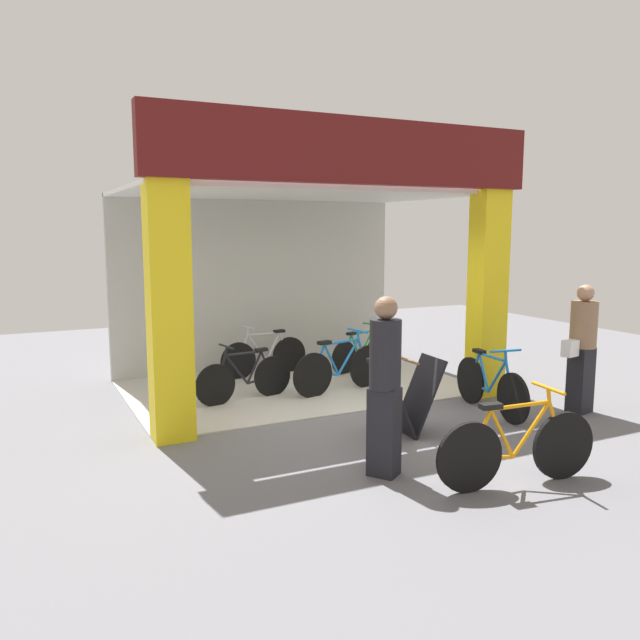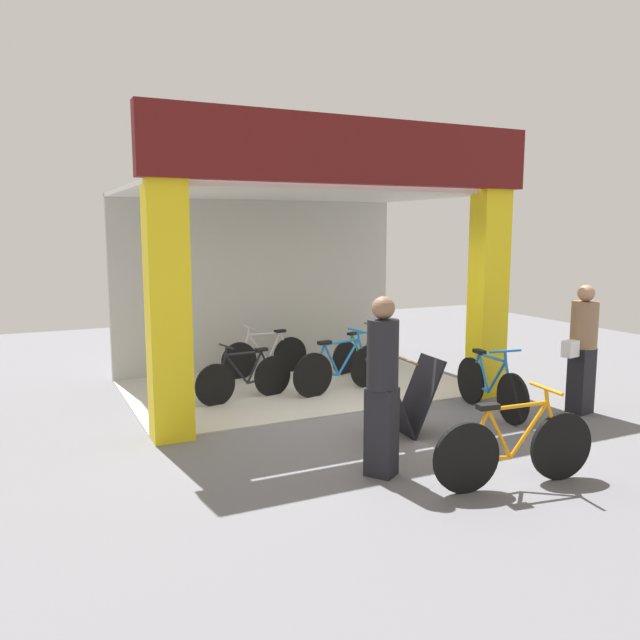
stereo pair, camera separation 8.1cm
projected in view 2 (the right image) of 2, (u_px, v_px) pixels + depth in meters
The scene contains 11 objects.
ground_plane at pixel (347, 414), 8.39m from camera, with size 18.10×18.10×0.00m, color slate.
shop_facade at pixel (298, 257), 9.52m from camera, with size 5.25×3.56×3.77m.
bicycle_inside_0 at pixel (341, 368), 9.43m from camera, with size 1.67×0.46×0.92m.
bicycle_inside_1 at pixel (245, 378), 8.98m from camera, with size 1.50×0.41×0.83m.
bicycle_inside_2 at pixel (266, 356), 10.51m from camera, with size 1.55×0.43×0.86m.
bicycle_inside_3 at pixel (362, 353), 10.89m from camera, with size 1.38×0.53×0.80m.
bicycle_parked_0 at pixel (515, 448), 6.00m from camera, with size 1.70×0.47×0.94m.
bicycle_parked_1 at pixel (490, 386), 8.38m from camera, with size 0.45×1.64×0.91m.
sandwich_board_sign at pixel (405, 397), 7.52m from camera, with size 0.83×0.59×0.92m.
pedestrian_0 at pixel (382, 385), 6.20m from camera, with size 0.43×0.43×1.79m.
pedestrian_1 at pixel (582, 347), 8.33m from camera, with size 0.62×0.41×1.70m.
Camera 2 is at (-3.82, -7.17, 2.43)m, focal length 35.75 mm.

